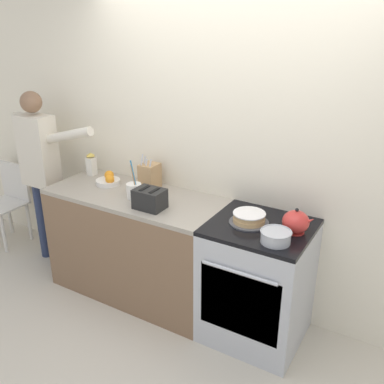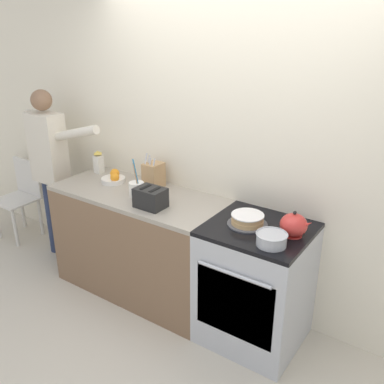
{
  "view_description": "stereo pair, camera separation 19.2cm",
  "coord_description": "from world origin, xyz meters",
  "px_view_note": "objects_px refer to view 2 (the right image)",
  "views": [
    {
      "loc": [
        1.31,
        -2.21,
        2.27
      ],
      "look_at": [
        -0.16,
        0.29,
        1.08
      ],
      "focal_mm": 40.0,
      "sensor_mm": 36.0,
      "label": 1
    },
    {
      "loc": [
        1.48,
        -2.1,
        2.27
      ],
      "look_at": [
        -0.16,
        0.29,
        1.08
      ],
      "focal_mm": 40.0,
      "sensor_mm": 36.0,
      "label": 2
    }
  ],
  "objects_px": {
    "milk_carton": "(99,162)",
    "layer_cake": "(247,220)",
    "toaster": "(151,198)",
    "stove_range": "(255,284)",
    "mixing_bowl": "(272,239)",
    "utensil_crock": "(137,189)",
    "knife_block": "(154,175)",
    "person_baker": "(50,161)",
    "dining_chair": "(22,193)",
    "fruit_bowl": "(114,178)",
    "tea_kettle": "(294,225)"
  },
  "relations": [
    {
      "from": "utensil_crock",
      "to": "dining_chair",
      "type": "xyz_separation_m",
      "value": [
        -1.8,
        0.14,
        -0.51
      ]
    },
    {
      "from": "fruit_bowl",
      "to": "milk_carton",
      "type": "bearing_deg",
      "value": 160.36
    },
    {
      "from": "stove_range",
      "to": "person_baker",
      "type": "bearing_deg",
      "value": 179.93
    },
    {
      "from": "stove_range",
      "to": "milk_carton",
      "type": "height_order",
      "value": "milk_carton"
    },
    {
      "from": "toaster",
      "to": "fruit_bowl",
      "type": "bearing_deg",
      "value": 159.4
    },
    {
      "from": "person_baker",
      "to": "mixing_bowl",
      "type": "bearing_deg",
      "value": -16.23
    },
    {
      "from": "layer_cake",
      "to": "utensil_crock",
      "type": "relative_size",
      "value": 0.86
    },
    {
      "from": "layer_cake",
      "to": "utensil_crock",
      "type": "distance_m",
      "value": 0.97
    },
    {
      "from": "utensil_crock",
      "to": "mixing_bowl",
      "type": "bearing_deg",
      "value": -5.44
    },
    {
      "from": "stove_range",
      "to": "tea_kettle",
      "type": "xyz_separation_m",
      "value": [
        0.24,
        0.03,
        0.54
      ]
    },
    {
      "from": "layer_cake",
      "to": "person_baker",
      "type": "distance_m",
      "value": 2.11
    },
    {
      "from": "toaster",
      "to": "milk_carton",
      "type": "height_order",
      "value": "milk_carton"
    },
    {
      "from": "knife_block",
      "to": "fruit_bowl",
      "type": "bearing_deg",
      "value": -163.56
    },
    {
      "from": "stove_range",
      "to": "utensil_crock",
      "type": "xyz_separation_m",
      "value": [
        -1.05,
        -0.06,
        0.53
      ]
    },
    {
      "from": "stove_range",
      "to": "knife_block",
      "type": "height_order",
      "value": "knife_block"
    },
    {
      "from": "knife_block",
      "to": "milk_carton",
      "type": "xyz_separation_m",
      "value": [
        -0.65,
        -0.01,
        -0.01
      ]
    },
    {
      "from": "knife_block",
      "to": "milk_carton",
      "type": "height_order",
      "value": "knife_block"
    },
    {
      "from": "knife_block",
      "to": "utensil_crock",
      "type": "relative_size",
      "value": 0.93
    },
    {
      "from": "layer_cake",
      "to": "tea_kettle",
      "type": "height_order",
      "value": "tea_kettle"
    },
    {
      "from": "tea_kettle",
      "to": "dining_chair",
      "type": "xyz_separation_m",
      "value": [
        -3.1,
        0.05,
        -0.52
      ]
    },
    {
      "from": "knife_block",
      "to": "mixing_bowl",
      "type": "bearing_deg",
      "value": -15.96
    },
    {
      "from": "layer_cake",
      "to": "fruit_bowl",
      "type": "height_order",
      "value": "fruit_bowl"
    },
    {
      "from": "mixing_bowl",
      "to": "toaster",
      "type": "distance_m",
      "value": 1.01
    },
    {
      "from": "tea_kettle",
      "to": "fruit_bowl",
      "type": "height_order",
      "value": "tea_kettle"
    },
    {
      "from": "toaster",
      "to": "milk_carton",
      "type": "bearing_deg",
      "value": 159.71
    },
    {
      "from": "dining_chair",
      "to": "stove_range",
      "type": "bearing_deg",
      "value": 19.73
    },
    {
      "from": "utensil_crock",
      "to": "knife_block",
      "type": "bearing_deg",
      "value": 94.23
    },
    {
      "from": "mixing_bowl",
      "to": "layer_cake",
      "type": "bearing_deg",
      "value": 146.63
    },
    {
      "from": "stove_range",
      "to": "knife_block",
      "type": "distance_m",
      "value": 1.23
    },
    {
      "from": "stove_range",
      "to": "milk_carton",
      "type": "bearing_deg",
      "value": 174.15
    },
    {
      "from": "fruit_bowl",
      "to": "mixing_bowl",
      "type": "bearing_deg",
      "value": -8.81
    },
    {
      "from": "utensil_crock",
      "to": "toaster",
      "type": "height_order",
      "value": "utensil_crock"
    },
    {
      "from": "mixing_bowl",
      "to": "dining_chair",
      "type": "bearing_deg",
      "value": 175.18
    },
    {
      "from": "tea_kettle",
      "to": "mixing_bowl",
      "type": "distance_m",
      "value": 0.21
    },
    {
      "from": "stove_range",
      "to": "layer_cake",
      "type": "bearing_deg",
      "value": -177.32
    },
    {
      "from": "toaster",
      "to": "dining_chair",
      "type": "distance_m",
      "value": 2.1
    },
    {
      "from": "toaster",
      "to": "person_baker",
      "type": "xyz_separation_m",
      "value": [
        -1.36,
        0.15,
        -0.0
      ]
    },
    {
      "from": "fruit_bowl",
      "to": "dining_chair",
      "type": "relative_size",
      "value": 0.25
    },
    {
      "from": "milk_carton",
      "to": "layer_cake",
      "type": "bearing_deg",
      "value": -6.3
    },
    {
      "from": "stove_range",
      "to": "toaster",
      "type": "height_order",
      "value": "toaster"
    },
    {
      "from": "mixing_bowl",
      "to": "person_baker",
      "type": "height_order",
      "value": "person_baker"
    },
    {
      "from": "utensil_crock",
      "to": "milk_carton",
      "type": "distance_m",
      "value": 0.71
    },
    {
      "from": "knife_block",
      "to": "person_baker",
      "type": "xyz_separation_m",
      "value": [
        -1.12,
        -0.18,
        -0.04
      ]
    },
    {
      "from": "fruit_bowl",
      "to": "toaster",
      "type": "distance_m",
      "value": 0.65
    },
    {
      "from": "layer_cake",
      "to": "milk_carton",
      "type": "height_order",
      "value": "milk_carton"
    },
    {
      "from": "stove_range",
      "to": "mixing_bowl",
      "type": "relative_size",
      "value": 4.56
    },
    {
      "from": "toaster",
      "to": "person_baker",
      "type": "distance_m",
      "value": 1.37
    },
    {
      "from": "layer_cake",
      "to": "tea_kettle",
      "type": "bearing_deg",
      "value": 5.41
    },
    {
      "from": "stove_range",
      "to": "utensil_crock",
      "type": "distance_m",
      "value": 1.18
    },
    {
      "from": "mixing_bowl",
      "to": "utensil_crock",
      "type": "distance_m",
      "value": 1.23
    }
  ]
}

